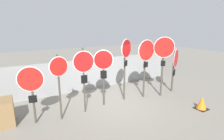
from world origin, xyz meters
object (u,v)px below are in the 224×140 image
(stop_sign_7, at_px, (175,63))
(stop_sign_1, at_px, (59,74))
(stop_sign_3, at_px, (103,67))
(stop_sign_5, at_px, (146,57))
(traffic_cone_0, at_px, (202,103))
(stop_sign_0, at_px, (31,84))
(stop_sign_2, at_px, (84,67))
(stop_sign_4, at_px, (126,57))
(stop_sign_6, at_px, (164,54))

(stop_sign_7, bearing_deg, stop_sign_1, 150.30)
(stop_sign_3, xyz_separation_m, stop_sign_5, (2.04, -0.17, 0.27))
(stop_sign_3, bearing_deg, traffic_cone_0, -10.19)
(stop_sign_0, height_order, stop_sign_1, stop_sign_1)
(stop_sign_2, bearing_deg, stop_sign_3, 17.82)
(stop_sign_2, xyz_separation_m, stop_sign_5, (2.95, 0.04, 0.12))
(stop_sign_1, distance_m, stop_sign_5, 3.89)
(stop_sign_4, bearing_deg, stop_sign_5, -40.97)
(stop_sign_3, distance_m, stop_sign_5, 2.07)
(stop_sign_3, height_order, stop_sign_7, stop_sign_3)
(stop_sign_6, bearing_deg, stop_sign_1, -147.10)
(stop_sign_2, relative_size, stop_sign_6, 0.89)
(stop_sign_1, bearing_deg, stop_sign_2, -8.12)
(stop_sign_0, distance_m, stop_sign_1, 0.93)
(stop_sign_7, bearing_deg, stop_sign_4, 142.99)
(stop_sign_1, relative_size, stop_sign_3, 0.99)
(stop_sign_1, relative_size, stop_sign_2, 0.94)
(stop_sign_0, relative_size, stop_sign_2, 0.81)
(stop_sign_1, height_order, stop_sign_6, stop_sign_6)
(stop_sign_2, xyz_separation_m, stop_sign_3, (0.91, 0.21, -0.16))
(stop_sign_5, distance_m, stop_sign_6, 0.84)
(stop_sign_0, bearing_deg, stop_sign_2, 12.36)
(stop_sign_1, relative_size, stop_sign_7, 1.07)
(stop_sign_7, bearing_deg, stop_sign_2, 149.08)
(stop_sign_2, height_order, stop_sign_4, stop_sign_4)
(stop_sign_4, bearing_deg, stop_sign_2, 158.87)
(stop_sign_2, height_order, stop_sign_7, stop_sign_2)
(stop_sign_4, bearing_deg, traffic_cone_0, -74.83)
(stop_sign_1, bearing_deg, stop_sign_5, -12.35)
(stop_sign_2, distance_m, traffic_cone_0, 4.92)
(stop_sign_4, distance_m, traffic_cone_0, 3.61)
(stop_sign_2, xyz_separation_m, stop_sign_6, (3.74, -0.24, 0.20))
(stop_sign_0, xyz_separation_m, stop_sign_2, (1.80, -0.08, 0.38))
(stop_sign_0, xyz_separation_m, stop_sign_1, (0.87, -0.18, 0.27))
(stop_sign_4, bearing_deg, stop_sign_0, 154.39)
(stop_sign_1, xyz_separation_m, stop_sign_3, (1.84, 0.31, -0.05))
(stop_sign_0, distance_m, stop_sign_3, 2.72)
(stop_sign_0, relative_size, stop_sign_7, 0.92)
(stop_sign_3, distance_m, stop_sign_6, 2.89)
(stop_sign_0, distance_m, stop_sign_4, 3.85)
(traffic_cone_0, bearing_deg, stop_sign_5, 120.63)
(stop_sign_3, bearing_deg, stop_sign_1, -145.99)
(stop_sign_2, bearing_deg, stop_sign_7, 3.81)
(stop_sign_4, relative_size, traffic_cone_0, 5.35)
(stop_sign_4, bearing_deg, stop_sign_7, -35.45)
(stop_sign_1, height_order, stop_sign_3, stop_sign_3)
(stop_sign_4, xyz_separation_m, stop_sign_7, (2.71, -0.34, -0.47))
(stop_sign_2, height_order, traffic_cone_0, stop_sign_2)
(stop_sign_3, xyz_separation_m, traffic_cone_0, (3.28, -2.26, -1.41))
(stop_sign_2, xyz_separation_m, stop_sign_4, (2.01, 0.25, 0.17))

